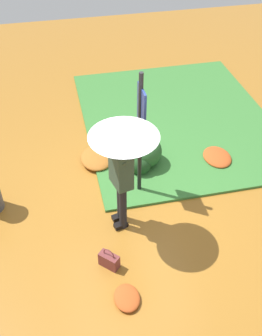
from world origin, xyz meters
TOP-DOWN VIEW (x-y plane):
  - ground_plane at (0.00, 0.00)m, footprint 18.00×18.00m
  - grass_verge at (-2.45, 1.60)m, footprint 4.80×4.00m
  - person_with_umbrella at (0.30, -0.15)m, footprint 0.96×0.96m
  - info_sign_post at (-0.45, 0.29)m, footprint 0.44×0.07m
  - handbag at (1.00, -0.52)m, footprint 0.31×0.31m
  - shrub_cluster at (-1.10, 0.50)m, footprint 0.77×0.70m
  - leaf_pile_near_person at (-1.41, -0.33)m, footprint 0.76×0.61m
  - leaf_pile_by_bench at (-0.96, 1.95)m, footprint 0.66×0.53m
  - leaf_pile_far_path at (1.61, -0.38)m, footprint 0.44×0.36m

SIDE VIEW (x-z plane):
  - ground_plane at x=0.00m, z-range 0.00..0.00m
  - grass_verge at x=-2.45m, z-range 0.00..0.05m
  - leaf_pile_far_path at x=1.61m, z-range 0.00..0.10m
  - leaf_pile_by_bench at x=-0.96m, z-range 0.00..0.14m
  - leaf_pile_near_person at x=-1.41m, z-range 0.00..0.17m
  - handbag at x=1.00m, z-range -0.06..0.31m
  - shrub_cluster at x=-1.10m, z-range -0.02..0.61m
  - info_sign_post at x=-0.45m, z-range 0.29..2.59m
  - person_with_umbrella at x=0.30m, z-range 0.53..2.57m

